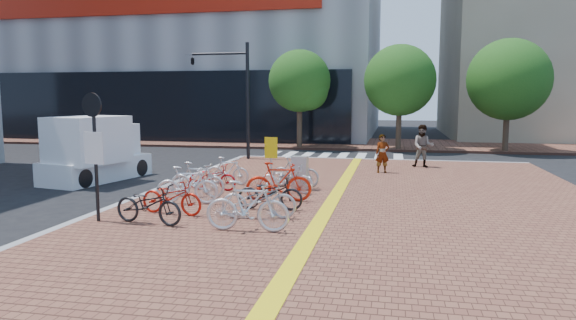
% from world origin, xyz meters
% --- Properties ---
extents(ground, '(120.00, 120.00, 0.00)m').
position_xyz_m(ground, '(0.00, 0.00, 0.00)').
color(ground, black).
rests_on(ground, ground).
extents(sidewalk, '(14.00, 34.00, 0.15)m').
position_xyz_m(sidewalk, '(3.00, -5.00, 0.07)').
color(sidewalk, brown).
rests_on(sidewalk, ground).
extents(tactile_strip, '(0.40, 34.00, 0.01)m').
position_xyz_m(tactile_strip, '(2.00, -5.00, 0.16)').
color(tactile_strip, yellow).
rests_on(tactile_strip, sidewalk).
extents(kerb_west, '(0.25, 34.00, 0.15)m').
position_xyz_m(kerb_west, '(-4.00, -5.00, 0.08)').
color(kerb_west, gray).
rests_on(kerb_west, ground).
extents(kerb_north, '(14.00, 0.25, 0.15)m').
position_xyz_m(kerb_north, '(3.00, 12.00, 0.08)').
color(kerb_north, gray).
rests_on(kerb_north, ground).
extents(far_sidewalk, '(70.00, 8.00, 0.15)m').
position_xyz_m(far_sidewalk, '(0.00, 21.00, 0.07)').
color(far_sidewalk, brown).
rests_on(far_sidewalk, ground).
extents(crosswalk, '(7.50, 4.00, 0.01)m').
position_xyz_m(crosswalk, '(0.50, 14.00, 0.01)').
color(crosswalk, silver).
rests_on(crosswalk, ground).
extents(street_trees, '(16.20, 4.60, 6.35)m').
position_xyz_m(street_trees, '(5.04, 17.45, 4.10)').
color(street_trees, '#38281E').
rests_on(street_trees, far_sidewalk).
extents(bike_0, '(1.93, 0.94, 0.97)m').
position_xyz_m(bike_0, '(-2.02, -2.47, 0.64)').
color(bike_0, black).
rests_on(bike_0, sidewalk).
extents(bike_1, '(1.86, 0.89, 0.94)m').
position_xyz_m(bike_1, '(-1.92, -1.38, 0.62)').
color(bike_1, '#B7190D').
rests_on(bike_1, sidewalk).
extents(bike_2, '(1.87, 0.77, 1.09)m').
position_xyz_m(bike_2, '(-2.04, -0.05, 0.69)').
color(bike_2, white).
rests_on(bike_2, sidewalk).
extents(bike_3, '(1.85, 0.67, 1.09)m').
position_xyz_m(bike_3, '(-2.12, 0.90, 0.70)').
color(bike_3, silver).
rests_on(bike_3, sidewalk).
extents(bike_4, '(1.68, 0.66, 0.87)m').
position_xyz_m(bike_4, '(-2.10, 2.18, 0.58)').
color(bike_4, '#AB0C12').
rests_on(bike_4, sidewalk).
extents(bike_5, '(1.65, 0.67, 0.96)m').
position_xyz_m(bike_5, '(-1.96, 3.38, 0.63)').
color(bike_5, silver).
rests_on(bike_5, sidewalk).
extents(bike_6, '(1.98, 0.65, 1.17)m').
position_xyz_m(bike_6, '(0.52, -2.66, 0.74)').
color(bike_6, silver).
rests_on(bike_6, sidewalk).
extents(bike_7, '(1.98, 0.94, 1.00)m').
position_xyz_m(bike_7, '(0.44, -1.35, 0.65)').
color(bike_7, '#B3B3B8').
rests_on(bike_7, sidewalk).
extents(bike_8, '(1.82, 0.70, 0.94)m').
position_xyz_m(bike_8, '(0.48, -0.32, 0.62)').
color(bike_8, black).
rests_on(bike_8, sidewalk).
extents(bike_9, '(2.00, 0.87, 1.17)m').
position_xyz_m(bike_9, '(0.46, 0.83, 0.73)').
color(bike_9, red).
rests_on(bike_9, sidewalk).
extents(bike_10, '(1.77, 0.65, 0.92)m').
position_xyz_m(bike_10, '(0.41, 2.15, 0.61)').
color(bike_10, silver).
rests_on(bike_10, sidewalk).
extents(bike_11, '(1.77, 0.78, 1.03)m').
position_xyz_m(bike_11, '(0.48, 3.35, 0.66)').
color(bike_11, '#B7B6BB').
rests_on(bike_11, sidewalk).
extents(pedestrian_a, '(0.65, 0.51, 1.57)m').
position_xyz_m(pedestrian_a, '(3.30, 7.34, 0.93)').
color(pedestrian_a, gray).
rests_on(pedestrian_a, sidewalk).
extents(pedestrian_b, '(0.97, 0.78, 1.87)m').
position_xyz_m(pedestrian_b, '(5.00, 9.36, 1.08)').
color(pedestrian_b, '#505465').
rests_on(pedestrian_b, sidewalk).
extents(utility_box, '(0.53, 0.39, 1.11)m').
position_xyz_m(utility_box, '(0.71, 2.88, 0.71)').
color(utility_box, '#B8B8BD').
rests_on(utility_box, sidewalk).
extents(yellow_sign, '(0.46, 0.12, 1.68)m').
position_xyz_m(yellow_sign, '(-0.43, 3.53, 1.31)').
color(yellow_sign, '#B7B7BC').
rests_on(yellow_sign, sidewalk).
extents(notice_sign, '(0.58, 0.19, 3.17)m').
position_xyz_m(notice_sign, '(-3.38, -2.50, 2.15)').
color(notice_sign, black).
rests_on(notice_sign, sidewalk).
extents(traffic_light_pole, '(3.07, 1.18, 5.72)m').
position_xyz_m(traffic_light_pole, '(-4.72, 10.93, 4.10)').
color(traffic_light_pole, black).
rests_on(traffic_light_pole, sidewalk).
extents(box_truck, '(2.68, 4.60, 2.50)m').
position_xyz_m(box_truck, '(-7.53, 4.04, 1.18)').
color(box_truck, white).
rests_on(box_truck, ground).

